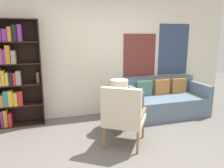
{
  "coord_description": "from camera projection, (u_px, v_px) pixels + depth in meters",
  "views": [
    {
      "loc": [
        -1.14,
        -2.64,
        1.75
      ],
      "look_at": [
        -0.0,
        1.02,
        0.9
      ],
      "focal_mm": 35.0,
      "sensor_mm": 36.0,
      "label": 1
    }
  ],
  "objects": [
    {
      "name": "ground_plane",
      "position": [
        133.0,
        159.0,
        3.17
      ],
      "size": [
        14.0,
        14.0,
        0.0
      ],
      "primitive_type": "plane",
      "color": "#66605B"
    },
    {
      "name": "wall_back",
      "position": [
        101.0,
        54.0,
        4.79
      ],
      "size": [
        6.4,
        0.08,
        2.7
      ],
      "color": "silver",
      "rests_on": "ground_plane"
    },
    {
      "name": "bookshelf",
      "position": [
        13.0,
        74.0,
        4.16
      ],
      "size": [
        0.84,
        0.3,
        2.06
      ],
      "color": "black",
      "rests_on": "ground_plane"
    },
    {
      "name": "armchair",
      "position": [
        123.0,
        114.0,
        3.4
      ],
      "size": [
        0.86,
        0.87,
        1.0
      ],
      "color": "olive",
      "rests_on": "ground_plane"
    },
    {
      "name": "couch",
      "position": [
        164.0,
        101.0,
        4.96
      ],
      "size": [
        1.76,
        0.93,
        0.81
      ],
      "color": "slate",
      "rests_on": "ground_plane"
    },
    {
      "name": "side_table",
      "position": [
        119.0,
        105.0,
        4.14
      ],
      "size": [
        0.57,
        0.57,
        0.52
      ],
      "color": "brown",
      "rests_on": "ground_plane"
    },
    {
      "name": "table_lamp",
      "position": [
        119.0,
        89.0,
        4.04
      ],
      "size": [
        0.33,
        0.33,
        0.44
      ],
      "color": "#A59E93",
      "rests_on": "side_table"
    }
  ]
}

